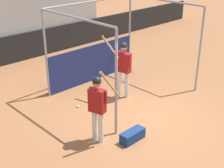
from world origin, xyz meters
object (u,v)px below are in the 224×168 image
at_px(player_waiting, 98,103).
at_px(player_batter, 123,64).
at_px(equipment_bag, 133,136).
at_px(baseball, 78,106).

bearing_deg(player_waiting, player_batter, 104.12).
xyz_separation_m(player_waiting, equipment_bag, (0.64, -0.60, -0.94)).
relative_size(player_batter, baseball, 27.56).
relative_size(player_waiting, equipment_bag, 2.93).
distance_m(player_waiting, equipment_bag, 1.29).
height_order(player_batter, baseball, player_batter).
xyz_separation_m(player_batter, baseball, (-1.53, 0.44, -1.12)).
height_order(player_waiting, equipment_bag, player_waiting).
height_order(equipment_bag, baseball, equipment_bag).
bearing_deg(baseball, player_batter, -16.10).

